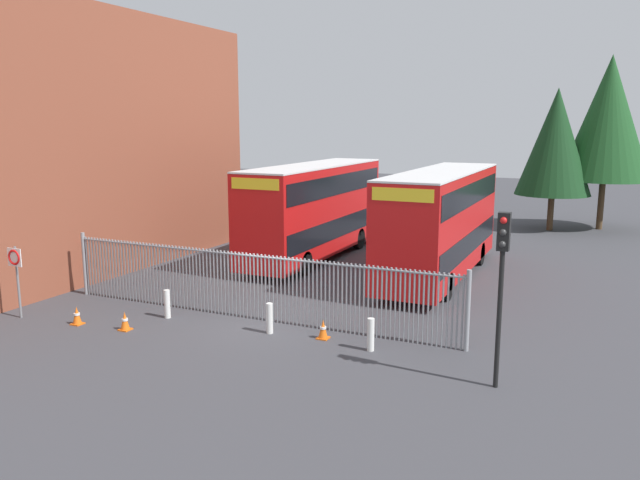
# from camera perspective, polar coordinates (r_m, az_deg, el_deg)

# --- Properties ---
(ground_plane) EXTENTS (100.00, 100.00, 0.00)m
(ground_plane) POSITION_cam_1_polar(r_m,az_deg,el_deg) (27.53, 3.49, -2.69)
(ground_plane) COLOR #3D3D42
(depot_building_brick) EXTENTS (7.55, 20.46, 10.92)m
(depot_building_brick) POSITION_cam_1_polar(r_m,az_deg,el_deg) (29.22, -24.63, 7.96)
(depot_building_brick) COLOR brown
(depot_building_brick) RESTS_ON ground
(palisade_fence) EXTENTS (14.34, 0.14, 2.35)m
(palisade_fence) POSITION_cam_1_polar(r_m,az_deg,el_deg) (20.57, -6.50, -3.97)
(palisade_fence) COLOR gray
(palisade_fence) RESTS_ON ground
(double_decker_bus_near_gate) EXTENTS (2.54, 10.81, 4.42)m
(double_decker_bus_near_gate) POSITION_cam_1_polar(r_m,az_deg,el_deg) (26.20, 10.95, 1.85)
(double_decker_bus_near_gate) COLOR red
(double_decker_bus_near_gate) RESTS_ON ground
(double_decker_bus_behind_fence_left) EXTENTS (2.54, 10.81, 4.42)m
(double_decker_bus_behind_fence_left) POSITION_cam_1_polar(r_m,az_deg,el_deg) (29.40, -0.53, 2.99)
(double_decker_bus_behind_fence_left) COLOR red
(double_decker_bus_behind_fence_left) RESTS_ON ground
(bollard_near_left) EXTENTS (0.20, 0.20, 0.95)m
(bollard_near_left) POSITION_cam_1_polar(r_m,az_deg,el_deg) (21.29, -13.74, -5.67)
(bollard_near_left) COLOR silver
(bollard_near_left) RESTS_ON ground
(bollard_center_front) EXTENTS (0.20, 0.20, 0.95)m
(bollard_center_front) POSITION_cam_1_polar(r_m,az_deg,el_deg) (19.28, -4.61, -7.12)
(bollard_center_front) COLOR silver
(bollard_center_front) RESTS_ON ground
(bollard_near_right) EXTENTS (0.20, 0.20, 0.95)m
(bollard_near_right) POSITION_cam_1_polar(r_m,az_deg,el_deg) (17.86, 4.64, -8.58)
(bollard_near_right) COLOR silver
(bollard_near_right) RESTS_ON ground
(traffic_cone_by_gate) EXTENTS (0.34, 0.34, 0.59)m
(traffic_cone_by_gate) POSITION_cam_1_polar(r_m,az_deg,el_deg) (20.47, -17.33, -7.06)
(traffic_cone_by_gate) COLOR orange
(traffic_cone_by_gate) RESTS_ON ground
(traffic_cone_mid_forecourt) EXTENTS (0.34, 0.34, 0.59)m
(traffic_cone_mid_forecourt) POSITION_cam_1_polar(r_m,az_deg,el_deg) (21.52, -21.25, -6.44)
(traffic_cone_mid_forecourt) COLOR orange
(traffic_cone_mid_forecourt) RESTS_ON ground
(traffic_cone_near_kerb) EXTENTS (0.34, 0.34, 0.59)m
(traffic_cone_near_kerb) POSITION_cam_1_polar(r_m,az_deg,el_deg) (18.81, 0.28, -8.14)
(traffic_cone_near_kerb) COLOR orange
(traffic_cone_near_kerb) RESTS_ON ground
(speed_limit_sign_post) EXTENTS (0.60, 0.14, 2.40)m
(speed_limit_sign_post) POSITION_cam_1_polar(r_m,az_deg,el_deg) (22.63, -25.97, -2.09)
(speed_limit_sign_post) COLOR slate
(speed_limit_sign_post) RESTS_ON ground
(traffic_light_kerbside) EXTENTS (0.28, 0.33, 4.30)m
(traffic_light_kerbside) POSITION_cam_1_polar(r_m,az_deg,el_deg) (15.33, 16.21, -2.45)
(traffic_light_kerbside) COLOR black
(traffic_light_kerbside) RESTS_ON ground
(tree_tall_back) EXTENTS (5.08, 5.08, 10.21)m
(tree_tall_back) POSITION_cam_1_polar(r_m,az_deg,el_deg) (40.93, 24.73, 10.01)
(tree_tall_back) COLOR #4C3823
(tree_tall_back) RESTS_ON ground
(tree_short_side) EXTENTS (4.33, 4.33, 8.33)m
(tree_short_side) POSITION_cam_1_polar(r_m,az_deg,el_deg) (39.44, 20.63, 8.35)
(tree_short_side) COLOR #4C3823
(tree_short_side) RESTS_ON ground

